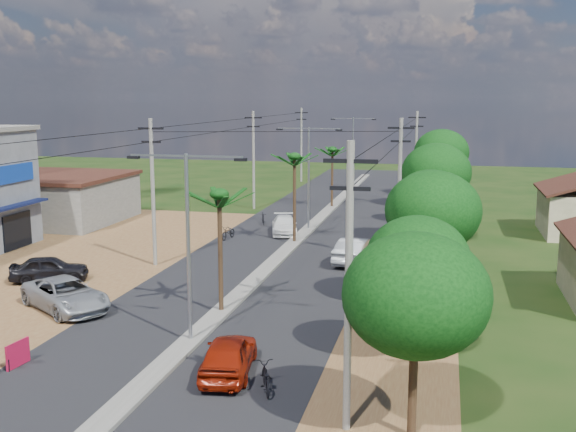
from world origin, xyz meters
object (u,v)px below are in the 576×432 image
car_silver_mid (356,251)px  roadside_sign (18,354)px  car_red_near (228,356)px  car_parked_dark (49,269)px  car_white_far (284,226)px  car_parked_silver (66,295)px  moto_rider_east (265,379)px

car_silver_mid → roadside_sign: 21.99m
car_red_near → car_parked_dark: 17.05m
car_white_far → car_red_near: bearing=-95.7°
car_parked_silver → moto_rider_east: 13.58m
car_parked_silver → car_parked_dark: car_parked_silver is taller
car_red_near → moto_rider_east: bearing=138.6°
car_silver_mid → roadside_sign: car_silver_mid is taller
car_white_far → moto_rider_east: 27.73m
car_parked_silver → car_silver_mid: bearing=-11.7°
car_white_far → car_parked_dark: 18.74m
car_white_far → car_parked_dark: size_ratio=1.06×
car_parked_dark → moto_rider_east: (15.55, -11.09, -0.24)m
car_parked_silver → roadside_sign: 7.00m
car_parked_dark → moto_rider_east: car_parked_dark is taller
car_parked_silver → moto_rider_east: bearing=-86.4°
car_white_far → roadside_sign: size_ratio=3.65×
moto_rider_east → roadside_sign: (-9.83, -0.05, 0.03)m
car_white_far → car_parked_silver: 21.32m
car_white_far → car_parked_silver: bearing=-121.0°
car_parked_silver → moto_rider_east: size_ratio=2.98×
car_red_near → roadside_sign: 8.19m
moto_rider_east → car_parked_dark: bearing=-56.3°
car_parked_silver → car_parked_dark: 5.78m
roadside_sign → car_parked_dark: bearing=123.6°
car_silver_mid → car_parked_silver: car_silver_mid is taller
car_red_near → car_parked_dark: car_red_near is taller
moto_rider_east → roadside_sign: bearing=-20.5°
car_red_near → moto_rider_east: 2.07m
car_white_far → roadside_sign: 27.45m
car_parked_silver → roadside_sign: car_parked_silver is taller
car_parked_silver → roadside_sign: bearing=-130.4°
moto_rider_east → roadside_sign: 9.83m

